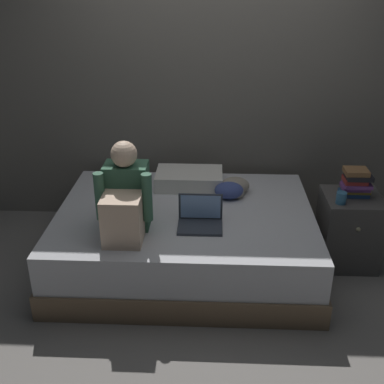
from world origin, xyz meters
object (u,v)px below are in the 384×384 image
at_px(nightstand, 348,230).
at_px(mug, 341,198).
at_px(laptop, 200,219).
at_px(pillow, 189,179).
at_px(bed, 185,238).
at_px(person_sitting, 125,200).
at_px(book_stack, 356,183).
at_px(clothes_pile, 232,189).

xyz_separation_m(nightstand, mug, (-0.13, -0.12, 0.34)).
xyz_separation_m(nightstand, laptop, (-1.18, -0.34, 0.26)).
distance_m(pillow, mug, 1.25).
xyz_separation_m(bed, mug, (1.17, -0.01, 0.39)).
relative_size(bed, pillow, 3.57).
height_order(person_sitting, book_stack, person_sitting).
distance_m(person_sitting, mug, 1.60).
distance_m(pillow, clothes_pile, 0.40).
xyz_separation_m(bed, nightstand, (1.30, 0.11, 0.05)).
relative_size(nightstand, mug, 6.52).
height_order(laptop, pillow, laptop).
relative_size(laptop, pillow, 0.57).
bearing_deg(mug, bed, 179.29).
bearing_deg(book_stack, mug, -135.23).
bearing_deg(bed, laptop, -62.55).
bearing_deg(bed, nightstand, 4.64).
relative_size(pillow, clothes_pile, 1.86).
height_order(person_sitting, mug, person_sitting).
bearing_deg(nightstand, bed, -175.36).
height_order(laptop, mug, laptop).
bearing_deg(book_stack, bed, -174.84).
distance_m(nightstand, laptop, 1.25).
bearing_deg(mug, pillow, 158.21).
height_order(mug, clothes_pile, mug).
distance_m(nightstand, mug, 0.38).
height_order(person_sitting, pillow, person_sitting).
distance_m(person_sitting, laptop, 0.56).
bearing_deg(person_sitting, clothes_pile, 39.53).
distance_m(book_stack, mug, 0.20).
distance_m(nightstand, book_stack, 0.41).
bearing_deg(nightstand, clothes_pile, 169.52).
height_order(laptop, clothes_pile, laptop).
distance_m(book_stack, clothes_pile, 0.96).
xyz_separation_m(bed, clothes_pile, (0.37, 0.28, 0.31)).
relative_size(bed, clothes_pile, 6.64).
bearing_deg(nightstand, book_stack, 74.93).
distance_m(person_sitting, book_stack, 1.76).
xyz_separation_m(laptop, pillow, (-0.11, 0.69, 0.01)).
bearing_deg(person_sitting, mug, 12.17).
height_order(nightstand, book_stack, book_stack).
relative_size(bed, book_stack, 8.80).
relative_size(pillow, book_stack, 2.46).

